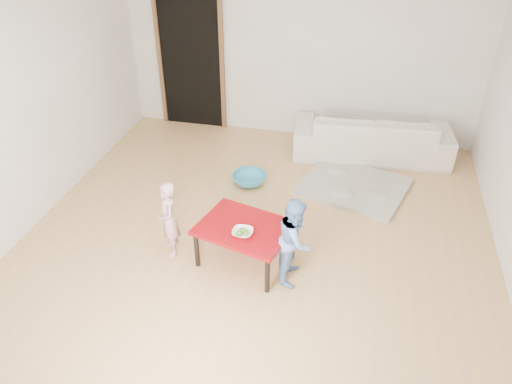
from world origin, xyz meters
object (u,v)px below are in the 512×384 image
(red_table, at_px, (245,244))
(child_blue, at_px, (296,240))
(bowl, at_px, (243,233))
(sofa, at_px, (372,135))
(child_pink, at_px, (168,220))
(basin, at_px, (249,179))

(red_table, distance_m, child_blue, 0.57)
(red_table, bearing_deg, bowl, -84.57)
(sofa, bearing_deg, red_table, 60.62)
(child_pink, xyz_separation_m, child_blue, (1.30, -0.07, 0.03))
(red_table, xyz_separation_m, bowl, (0.01, -0.13, 0.25))
(child_pink, distance_m, basin, 1.59)
(bowl, bearing_deg, child_pink, 172.85)
(bowl, bearing_deg, child_blue, 3.64)
(sofa, height_order, basin, sofa)
(red_table, xyz_separation_m, child_blue, (0.52, -0.10, 0.23))
(child_pink, relative_size, basin, 1.93)
(child_pink, bearing_deg, red_table, 59.06)
(red_table, distance_m, child_pink, 0.81)
(red_table, xyz_separation_m, basin, (-0.31, 1.45, -0.15))
(bowl, bearing_deg, red_table, 95.43)
(red_table, relative_size, basin, 2.06)
(bowl, height_order, child_pink, child_pink)
(sofa, height_order, bowl, sofa)
(red_table, bearing_deg, child_pink, -177.75)
(sofa, relative_size, red_table, 2.37)
(child_pink, bearing_deg, child_blue, 53.83)
(sofa, bearing_deg, bowl, 61.89)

